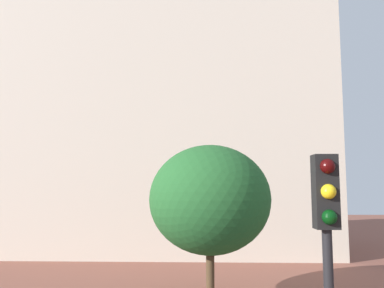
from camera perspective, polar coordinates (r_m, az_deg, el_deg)
landmark_building at (r=30.92m, az=-4.50°, el=6.05°), size 23.33×12.14×35.84m
traffic_light_pole at (r=5.26m, az=18.81°, el=-16.80°), size 0.28×0.34×4.64m
tree_curb_far at (r=15.42m, az=2.55°, el=-7.86°), size 4.60×4.60×5.94m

